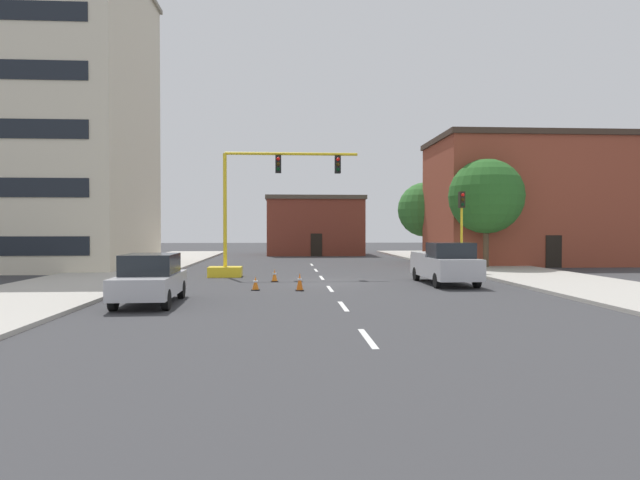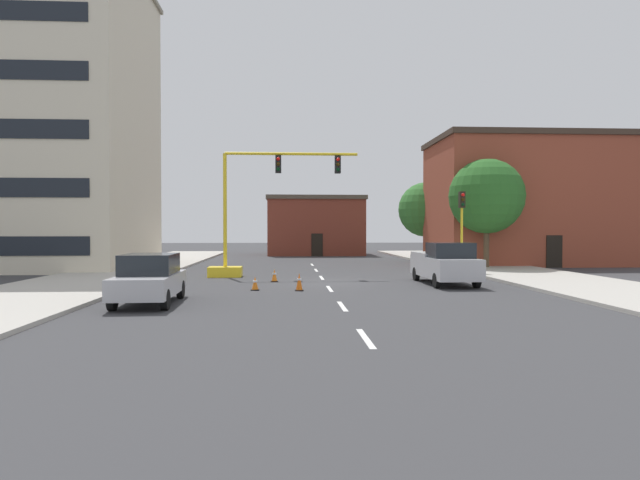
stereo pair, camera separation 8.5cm
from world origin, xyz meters
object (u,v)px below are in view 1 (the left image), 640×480
Objects in this scene: sedan_silver_near_left at (150,279)px; tree_right_mid at (486,196)px; tree_right_far at (425,210)px; traffic_cone_roadside_c at (300,282)px; pickup_truck_silver at (445,264)px; traffic_signal_gantry at (243,237)px; traffic_cone_roadside_b at (255,283)px; traffic_light_pole_right at (462,213)px; traffic_cone_roadside_a at (275,276)px.

tree_right_mid is at bearing 41.61° from sedan_silver_near_left.
tree_right_far is 8.64× the size of traffic_cone_roadside_c.
tree_right_mid is 11.68m from pickup_truck_silver.
traffic_cone_roadside_c is (2.89, -7.13, -1.82)m from traffic_signal_gantry.
traffic_cone_roadside_b is at bearing 50.42° from sedan_silver_near_left.
sedan_silver_near_left is at bearing -129.58° from traffic_cone_roadside_b.
tree_right_mid is at bearing 43.74° from traffic_cone_roadside_c.
traffic_signal_gantry is 11.31m from sedan_silver_near_left.
tree_right_mid is (2.83, 3.70, 1.22)m from traffic_light_pole_right.
traffic_cone_roadside_a is at bearing -60.04° from traffic_signal_gantry.
traffic_light_pole_right is 6.95m from pickup_truck_silver.
traffic_cone_roadside_a is 3.87m from traffic_cone_roadside_b.
pickup_truck_silver is at bearing -120.04° from tree_right_mid.
traffic_cone_roadside_c is at bearing -8.70° from traffic_cone_roadside_b.
traffic_light_pole_right is at bearing -96.14° from tree_right_far.
pickup_truck_silver reaches higher than traffic_cone_roadside_a.
traffic_light_pole_right is 0.67× the size of tree_right_mid.
pickup_truck_silver is at bearing 18.88° from traffic_cone_roadside_c.
traffic_cone_roadside_b is (3.42, 4.14, -0.60)m from sedan_silver_near_left.
traffic_cone_roadside_b is at bearing -81.60° from traffic_signal_gantry.
traffic_signal_gantry is 13.02× the size of traffic_cone_roadside_a.
tree_right_far is 10.91m from tree_right_mid.
traffic_signal_gantry is 21.17m from tree_right_far.
tree_right_far is at bearing 58.18° from sedan_silver_near_left.
sedan_silver_near_left is at bearing -121.82° from tree_right_far.
pickup_truck_silver is 9.10m from traffic_cone_roadside_b.
traffic_cone_roadside_b is (-14.36, -11.66, -4.46)m from tree_right_mid.
traffic_light_pole_right is 1.05× the size of sedan_silver_near_left.
traffic_light_pole_right is at bearing 40.50° from traffic_cone_roadside_c.
tree_right_mid is 19.03m from traffic_cone_roadside_b.
traffic_signal_gantry is 12.67m from traffic_light_pole_right.
tree_right_far is 10.47× the size of traffic_cone_roadside_a.
tree_right_far is (1.56, 14.53, 0.74)m from traffic_light_pole_right.
pickup_truck_silver is 1.19× the size of sedan_silver_near_left.
tree_right_mid is at bearing 59.96° from pickup_truck_silver.
sedan_silver_near_left reaches higher than traffic_cone_roadside_b.
tree_right_far is at bearing 96.66° from tree_right_mid.
traffic_signal_gantry is 10.99m from pickup_truck_silver.
tree_right_far is 26.33m from traffic_cone_roadside_b.
traffic_cone_roadside_a is 0.83× the size of traffic_cone_roadside_c.
tree_right_far is 1.21× the size of pickup_truck_silver.
traffic_signal_gantry is at bearing 77.62° from sedan_silver_near_left.
traffic_cone_roadside_b is 0.78× the size of traffic_cone_roadside_c.
traffic_signal_gantry reaches higher than sedan_silver_near_left.
sedan_silver_near_left is 5.98× the size of traffic_cone_roadside_c.
traffic_signal_gantry reaches higher than traffic_cone_roadside_c.
tree_right_mid is at bearing 52.61° from traffic_light_pole_right.
traffic_signal_gantry is at bearing 112.06° from traffic_cone_roadside_c.
tree_right_mid is 24.10m from sedan_silver_near_left.
traffic_cone_roadside_a is at bearing 62.34° from sedan_silver_near_left.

